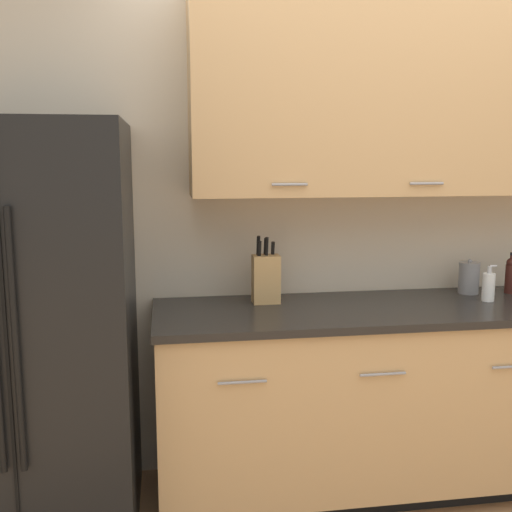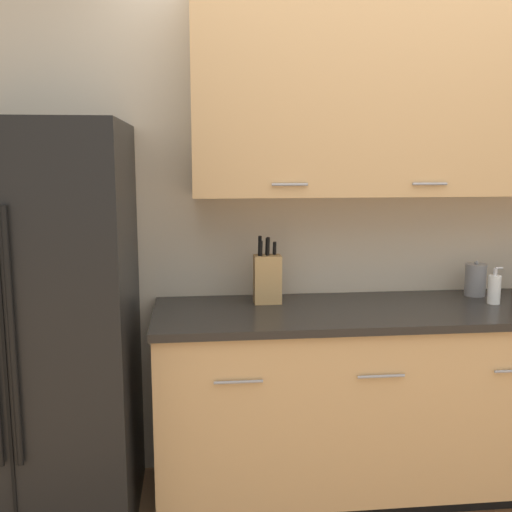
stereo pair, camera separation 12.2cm
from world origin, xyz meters
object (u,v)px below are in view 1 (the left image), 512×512
(soap_dispenser, at_px, (488,286))
(steel_canister, at_px, (469,278))
(refrigerator, at_px, (32,334))
(knife_block, at_px, (266,278))
(oil_bottle, at_px, (511,274))

(soap_dispenser, xyz_separation_m, steel_canister, (-0.01, 0.17, 0.01))
(steel_canister, bearing_deg, refrigerator, -172.96)
(knife_block, height_order, oil_bottle, knife_block)
(soap_dispenser, bearing_deg, steel_canister, 93.53)
(refrigerator, relative_size, oil_bottle, 8.33)
(oil_bottle, relative_size, steel_canister, 1.19)
(refrigerator, relative_size, soap_dispenser, 9.92)
(knife_block, bearing_deg, refrigerator, -168.10)
(knife_block, height_order, soap_dispenser, knife_block)
(knife_block, distance_m, steel_canister, 1.06)
(refrigerator, distance_m, soap_dispenser, 2.10)
(soap_dispenser, relative_size, steel_canister, 1.00)
(refrigerator, distance_m, steel_canister, 2.11)
(knife_block, height_order, steel_canister, knife_block)
(oil_bottle, height_order, steel_canister, oil_bottle)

